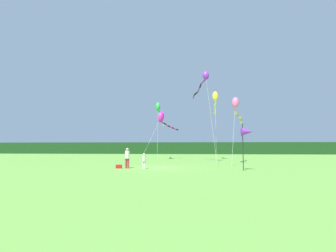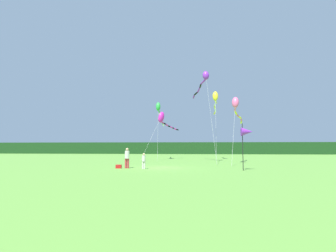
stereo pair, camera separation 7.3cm
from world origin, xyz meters
name	(u,v)px [view 1 (the left image)]	position (x,y,z in m)	size (l,w,h in m)	color
ground_plane	(161,168)	(0.00, 0.00, 0.00)	(120.00, 120.00, 0.00)	#5B9338
distant_treeline	(183,148)	(0.00, 45.00, 1.51)	(108.00, 3.79, 3.02)	#193D19
person_adult	(127,157)	(-2.91, -0.86, 0.99)	(0.39, 0.39, 1.78)	#B23338
person_child	(144,160)	(-1.32, -1.35, 0.74)	(0.29, 0.29, 1.33)	silver
cooler_box	(119,167)	(-3.61, -0.97, 0.16)	(0.48, 0.32, 0.32)	red
banner_flag_pole	(247,132)	(7.18, -1.98, 3.05)	(0.90, 0.70, 3.76)	black
kite_rainbow	(236,106)	(7.82, 7.08, 6.58)	(2.69, 9.18, 7.64)	#B2B2B2
kite_magenta	(162,118)	(-1.78, 15.00, 6.11)	(4.79, 6.91, 7.25)	#B2B2B2
kite_purple	(204,80)	(4.20, 8.93, 10.26)	(2.58, 9.15, 11.21)	#B2B2B2
kite_yellow	(215,99)	(6.09, 15.02, 8.96)	(0.90, 10.29, 10.04)	#B2B2B2
kite_green	(159,110)	(-2.38, 15.56, 7.48)	(0.80, 9.92, 8.60)	#B2B2B2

